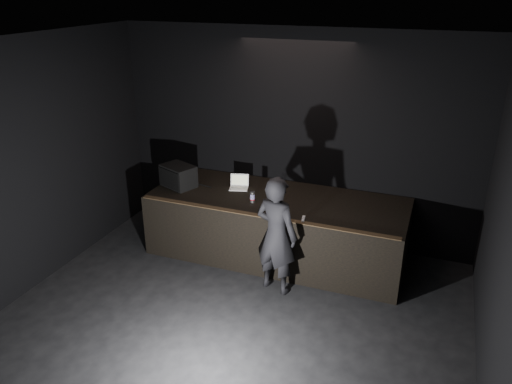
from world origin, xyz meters
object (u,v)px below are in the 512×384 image
object	(u,v)px
stage_monitor	(178,176)
person	(276,235)
beer_can	(252,197)
stage_riser	(277,226)
laptop	(239,185)

from	to	relation	value
stage_monitor	person	bearing A→B (deg)	-0.08
stage_monitor	beer_can	xyz separation A→B (m)	(1.37, -0.17, -0.09)
person	beer_can	bearing A→B (deg)	-32.62
beer_can	person	bearing A→B (deg)	-46.94
stage_riser	laptop	xyz separation A→B (m)	(-0.72, 0.17, 0.55)
stage_riser	person	world-z (taller)	person
laptop	person	world-z (taller)	person
stage_monitor	laptop	world-z (taller)	stage_monitor
stage_monitor	laptop	size ratio (longest dim) A/B	1.79
stage_monitor	person	world-z (taller)	person
beer_can	stage_monitor	bearing A→B (deg)	173.12
stage_monitor	person	size ratio (longest dim) A/B	0.37
stage_riser	stage_monitor	xyz separation A→B (m)	(-1.67, -0.13, 0.68)
stage_riser	stage_monitor	bearing A→B (deg)	-175.45
stage_monitor	laptop	xyz separation A→B (m)	(0.95, 0.30, -0.13)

